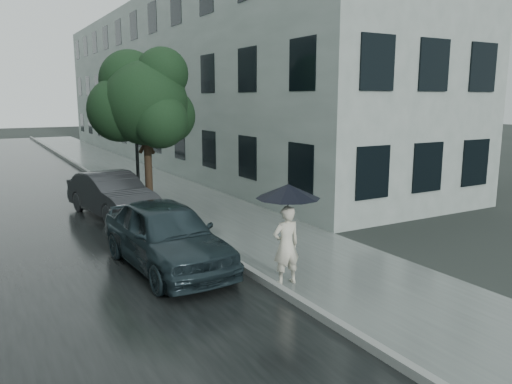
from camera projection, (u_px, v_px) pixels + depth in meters
ground at (306, 260)px, 11.40m from camera, size 120.00×120.00×0.00m
sidewalk at (151, 183)px, 21.77m from camera, size 3.50×60.00×0.01m
kerb_near at (109, 185)px, 20.86m from camera, size 0.15×60.00×0.15m
asphalt_road at (17, 195)px, 19.17m from camera, size 6.85×60.00×0.00m
building_near at (193, 84)px, 29.88m from camera, size 7.02×36.00×9.00m
pedestrian at (286, 245)px, 9.82m from camera, size 0.60×0.41×1.59m
umbrella at (288, 191)px, 9.66m from camera, size 1.48×1.48×1.13m
street_tree at (145, 102)px, 16.00m from camera, size 3.52×3.20×5.25m
lamp_post at (131, 119)px, 17.90m from camera, size 0.85×0.34×5.08m
car_near at (166, 235)px, 10.78m from camera, size 1.97×4.40×1.47m
car_far at (112, 194)px, 15.66m from camera, size 2.11×4.29×1.35m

